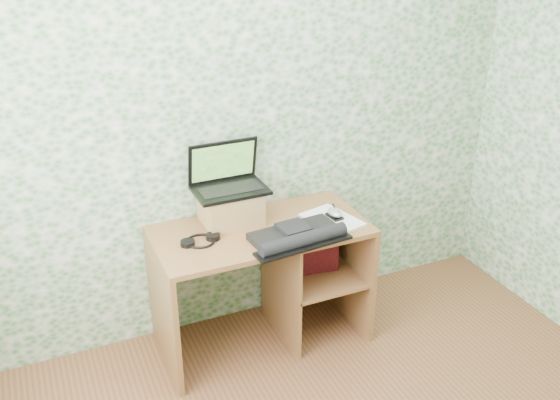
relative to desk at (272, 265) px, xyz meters
name	(u,v)px	position (x,y,z in m)	size (l,w,h in m)	color
wall_back	(239,119)	(-0.08, 0.28, 0.82)	(3.50, 3.50, 0.00)	silver
desk	(272,265)	(0.00, 0.00, 0.00)	(1.20, 0.60, 0.75)	brown
riser	(231,207)	(-0.20, 0.12, 0.36)	(0.32, 0.26, 0.19)	#A67C4A
laptop	(227,178)	(-0.20, 0.16, 0.52)	(0.41, 0.29, 0.27)	black
keyboard	(298,236)	(0.06, -0.23, 0.30)	(0.56, 0.33, 0.08)	black
headphones	(200,240)	(-0.43, -0.04, 0.28)	(0.22, 0.17, 0.03)	black
notepad	(332,220)	(0.33, -0.11, 0.28)	(0.23, 0.33, 0.02)	white
mouse	(335,214)	(0.35, -0.10, 0.30)	(0.07, 0.11, 0.04)	silver
pen	(335,210)	(0.40, -0.02, 0.29)	(0.01, 0.01, 0.16)	black
red_box	(317,249)	(0.28, -0.03, 0.06)	(0.25, 0.08, 0.30)	maroon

